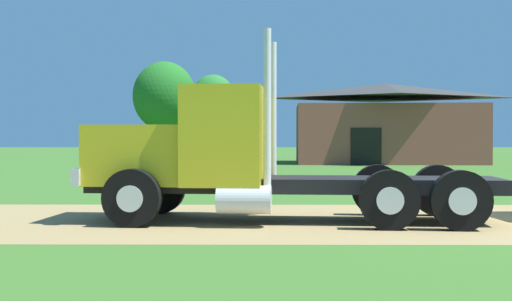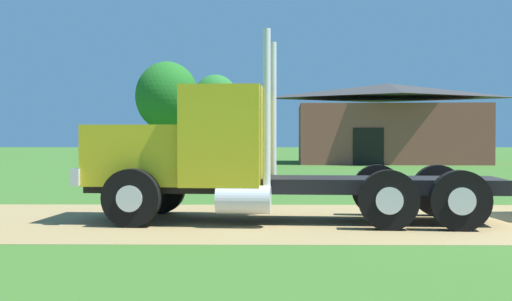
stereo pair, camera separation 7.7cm
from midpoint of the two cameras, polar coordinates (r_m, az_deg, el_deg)
The scene contains 4 objects.
truck_foreground_white at distance 13.95m, azimuth -2.36°, elevation -0.65°, with size 8.22×3.19×3.66m.
shed_building at distance 45.78m, azimuth 10.44°, elevation 2.07°, with size 12.16×8.19×5.08m.
tree_mid at distance 53.24m, azimuth -7.48°, elevation 4.38°, with size 4.70×4.70×7.32m.
tree_right at distance 53.22m, azimuth -3.55°, elevation 4.11°, with size 3.41×3.41×6.37m.
Camera 1 is at (-5.00, -13.97, 1.66)m, focal length 49.40 mm.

